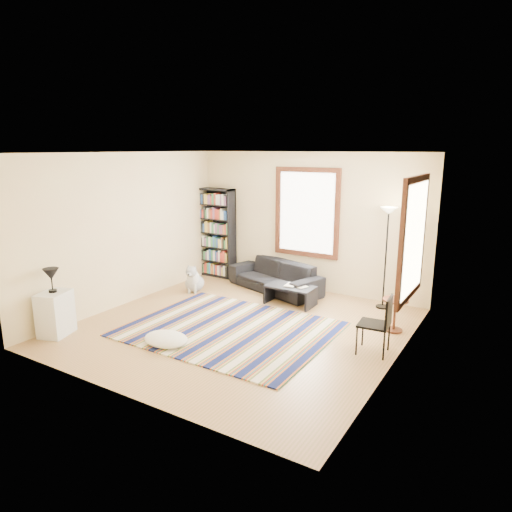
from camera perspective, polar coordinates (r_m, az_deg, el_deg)
The scene contains 21 objects.
floor at distance 7.61m, azimuth -1.98°, elevation -9.20°, with size 5.00×5.00×0.10m, color #AD7A4F.
ceiling at distance 7.03m, azimuth -2.18°, elevation 13.19°, with size 5.00×5.00×0.10m, color white.
wall_back at distance 9.38m, azimuth 6.54°, elevation 4.27°, with size 5.00×0.10×2.80m, color beige.
wall_front at distance 5.31m, azimuth -17.42°, elevation -3.37°, with size 5.00×0.10×2.80m, color beige.
wall_left at distance 8.82m, azimuth -16.07°, elevation 3.25°, with size 0.10×5.00×2.80m, color beige.
wall_right at distance 6.19m, azimuth 18.05°, elevation -1.06°, with size 0.10×5.00×2.80m, color beige.
window_back at distance 9.28m, azimuth 6.37°, elevation 5.42°, with size 1.20×0.06×1.60m, color white.
window_right at distance 6.93m, azimuth 19.10°, elevation 2.05°, with size 0.06×1.20×1.60m, color white.
rug at distance 7.49m, azimuth -3.32°, elevation -9.10°, with size 3.18×2.54×0.02m, color #0D1645.
sofa at distance 9.40m, azimuth 2.40°, elevation -2.52°, with size 2.05×0.80×0.60m, color black.
bookshelf at distance 10.34m, azimuth -5.01°, elevation 2.90°, with size 0.90×0.30×2.00m, color black.
coffee_table at distance 8.61m, azimuth 4.33°, elevation -4.89°, with size 0.90×0.50×0.36m, color black.
book_a at distance 8.59m, azimuth 3.76°, elevation -3.57°, with size 0.26×0.19×0.02m, color beige.
book_b at distance 8.53m, azimuth 5.40°, elevation -3.76°, with size 0.15×0.21×0.02m, color beige.
floor_cushion at distance 7.05m, azimuth -11.17°, elevation -10.14°, with size 0.72×0.54×0.18m, color white.
floor_lamp at distance 8.52m, azimuth 15.90°, elevation -0.32°, with size 0.30×0.30×1.86m, color black, non-canonical shape.
side_table at distance 7.66m, azimuth 16.93°, elevation -7.08°, with size 0.40×0.40×0.54m, color #4F2813.
folding_chair at distance 6.75m, azimuth 14.51°, elevation -8.28°, with size 0.42×0.40×0.86m, color black.
white_cabinet at distance 7.83m, azimuth -23.80°, elevation -6.60°, with size 0.38×0.50×0.70m, color silver.
table_lamp at distance 7.68m, azimuth -24.18°, elevation -2.80°, with size 0.24×0.24×0.38m, color black, non-canonical shape.
dog at distance 9.40m, azimuth -7.69°, elevation -2.73°, with size 0.40×0.57×0.57m, color #BBBBBB, non-canonical shape.
Camera 1 is at (3.88, -5.86, 2.88)m, focal length 32.00 mm.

